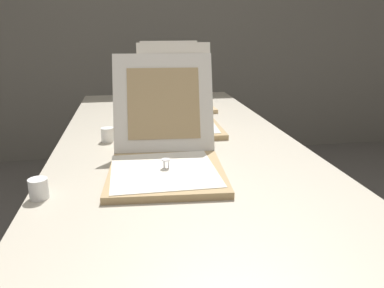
{
  "coord_description": "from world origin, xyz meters",
  "views": [
    {
      "loc": [
        -0.19,
        -0.77,
        1.21
      ],
      "look_at": [
        0.02,
        0.48,
        0.8
      ],
      "focal_mm": 35.0,
      "sensor_mm": 36.0,
      "label": 1
    }
  ],
  "objects_px": {
    "cup_white_near_left": "(39,189)",
    "cup_white_mid": "(107,135)",
    "table": "(180,155)",
    "pizza_box_front": "(166,155)",
    "pizza_box_middle": "(179,117)",
    "pizza_box_back": "(177,98)"
  },
  "relations": [
    {
      "from": "cup_white_near_left",
      "to": "cup_white_mid",
      "type": "xyz_separation_m",
      "value": [
        0.16,
        0.52,
        0.0
      ]
    },
    {
      "from": "table",
      "to": "cup_white_near_left",
      "type": "distance_m",
      "value": 0.62
    },
    {
      "from": "pizza_box_front",
      "to": "cup_white_near_left",
      "type": "relative_size",
      "value": 9.07
    },
    {
      "from": "pizza_box_middle",
      "to": "pizza_box_back",
      "type": "relative_size",
      "value": 0.86
    },
    {
      "from": "table",
      "to": "pizza_box_front",
      "type": "distance_m",
      "value": 0.3
    },
    {
      "from": "pizza_box_back",
      "to": "cup_white_near_left",
      "type": "bearing_deg",
      "value": -118.83
    },
    {
      "from": "pizza_box_middle",
      "to": "cup_white_mid",
      "type": "height_order",
      "value": "pizza_box_middle"
    },
    {
      "from": "cup_white_mid",
      "to": "pizza_box_middle",
      "type": "bearing_deg",
      "value": 26.61
    },
    {
      "from": "table",
      "to": "pizza_box_back",
      "type": "relative_size",
      "value": 4.8
    },
    {
      "from": "cup_white_mid",
      "to": "pizza_box_back",
      "type": "bearing_deg",
      "value": 60.07
    },
    {
      "from": "pizza_box_middle",
      "to": "cup_white_mid",
      "type": "bearing_deg",
      "value": -152.75
    },
    {
      "from": "table",
      "to": "cup_white_near_left",
      "type": "height_order",
      "value": "cup_white_near_left"
    },
    {
      "from": "pizza_box_middle",
      "to": "cup_white_near_left",
      "type": "xyz_separation_m",
      "value": [
        -0.49,
        -0.69,
        -0.03
      ]
    },
    {
      "from": "pizza_box_front",
      "to": "pizza_box_middle",
      "type": "relative_size",
      "value": 1.22
    },
    {
      "from": "pizza_box_middle",
      "to": "cup_white_mid",
      "type": "distance_m",
      "value": 0.36
    },
    {
      "from": "pizza_box_front",
      "to": "pizza_box_back",
      "type": "distance_m",
      "value": 1.03
    },
    {
      "from": "pizza_box_back",
      "to": "cup_white_mid",
      "type": "relative_size",
      "value": 8.7
    },
    {
      "from": "pizza_box_middle",
      "to": "pizza_box_back",
      "type": "xyz_separation_m",
      "value": [
        0.05,
        0.49,
        -0.0
      ]
    },
    {
      "from": "cup_white_near_left",
      "to": "cup_white_mid",
      "type": "height_order",
      "value": "same"
    },
    {
      "from": "pizza_box_back",
      "to": "pizza_box_front",
      "type": "bearing_deg",
      "value": -103.51
    },
    {
      "from": "pizza_box_middle",
      "to": "pizza_box_back",
      "type": "height_order",
      "value": "pizza_box_middle"
    },
    {
      "from": "table",
      "to": "pizza_box_front",
      "type": "height_order",
      "value": "pizza_box_front"
    }
  ]
}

